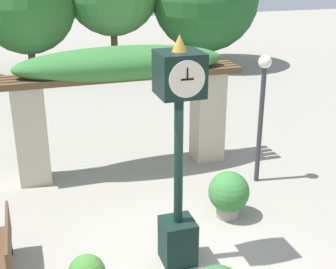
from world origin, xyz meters
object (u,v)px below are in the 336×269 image
object	(u,v)px
park_bench	(1,254)
lamp_post	(262,100)
pedestal_clock	(179,152)
potted_plant_near_right	(229,193)

from	to	relation	value
park_bench	lamp_post	distance (m)	5.55
park_bench	pedestal_clock	bearing A→B (deg)	81.86
potted_plant_near_right	lamp_post	size ratio (longest dim) A/B	0.33
pedestal_clock	park_bench	bearing A→B (deg)	171.86
lamp_post	potted_plant_near_right	bearing A→B (deg)	-135.89
pedestal_clock	lamp_post	bearing A→B (deg)	40.56
potted_plant_near_right	park_bench	bearing A→B (deg)	-171.14
potted_plant_near_right	lamp_post	world-z (taller)	lamp_post
pedestal_clock	park_bench	distance (m)	2.98
potted_plant_near_right	pedestal_clock	bearing A→B (deg)	-143.05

